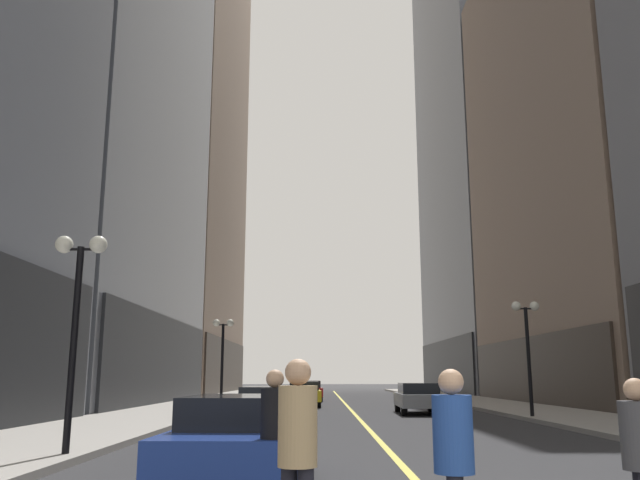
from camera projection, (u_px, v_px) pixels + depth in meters
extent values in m
plane|color=#2D2D30|center=(348.00, 405.00, 37.57)|extent=(200.00, 200.00, 0.00)
cube|color=#9E9991|center=(205.00, 403.00, 37.61)|extent=(4.50, 78.00, 0.15)
cube|color=#9E9991|center=(491.00, 403.00, 37.56)|extent=(4.50, 78.00, 0.15)
cube|color=#E5D64C|center=(348.00, 405.00, 37.57)|extent=(0.16, 70.00, 0.01)
cube|color=#212327|center=(165.00, 360.00, 37.63)|extent=(0.50, 22.80, 5.00)
cube|color=#332A23|center=(227.00, 367.00, 62.58)|extent=(0.50, 24.70, 5.00)
cube|color=gray|center=(609.00, 140.00, 40.29)|extent=(11.55, 24.00, 31.79)
cube|color=#332A23|center=(533.00, 371.00, 37.44)|extent=(0.50, 22.80, 3.81)
cube|color=slate|center=(503.00, 133.00, 67.36)|extent=(13.45, 26.00, 52.53)
cube|color=#212327|center=(448.00, 367.00, 62.52)|extent=(0.50, 24.70, 5.00)
cube|color=navy|center=(247.00, 447.00, 9.50)|extent=(2.02, 4.16, 0.55)
cube|color=black|center=(250.00, 413.00, 9.80)|extent=(1.76, 2.34, 0.50)
cylinder|color=black|center=(309.00, 455.00, 10.84)|extent=(0.23, 0.64, 0.64)
cylinder|color=black|center=(207.00, 455.00, 10.87)|extent=(0.23, 0.64, 0.64)
cube|color=#B7B7BC|center=(272.00, 413.00, 18.27)|extent=(1.80, 4.55, 0.55)
cube|color=black|center=(273.00, 395.00, 18.59)|extent=(1.56, 2.56, 0.50)
cylinder|color=black|center=(295.00, 428.00, 16.65)|extent=(0.23, 0.64, 0.64)
cylinder|color=black|center=(237.00, 428.00, 16.68)|extent=(0.23, 0.64, 0.64)
cylinder|color=black|center=(301.00, 420.00, 19.75)|extent=(0.23, 0.64, 0.64)
cylinder|color=black|center=(252.00, 419.00, 19.78)|extent=(0.23, 0.64, 0.64)
cube|color=slate|center=(420.00, 400.00, 28.53)|extent=(1.88, 4.53, 0.55)
cube|color=black|center=(420.00, 389.00, 28.40)|extent=(1.62, 2.55, 0.50)
cylinder|color=black|center=(400.00, 405.00, 30.03)|extent=(0.24, 0.65, 0.64)
cylinder|color=black|center=(433.00, 405.00, 29.98)|extent=(0.24, 0.65, 0.64)
cylinder|color=black|center=(406.00, 408.00, 26.96)|extent=(0.24, 0.65, 0.64)
cylinder|color=black|center=(443.00, 408.00, 26.91)|extent=(0.24, 0.65, 0.64)
cube|color=yellow|center=(306.00, 395.00, 35.22)|extent=(1.87, 4.43, 0.55)
cube|color=black|center=(306.00, 386.00, 35.53)|extent=(1.61, 2.49, 0.50)
cylinder|color=black|center=(321.00, 402.00, 33.68)|extent=(0.24, 0.65, 0.64)
cylinder|color=black|center=(292.00, 402.00, 33.64)|extent=(0.24, 0.65, 0.64)
cylinder|color=black|center=(320.00, 400.00, 36.68)|extent=(0.24, 0.65, 0.64)
cylinder|color=black|center=(293.00, 400.00, 36.64)|extent=(0.24, 0.65, 0.64)
cube|color=#B21919|center=(309.00, 392.00, 42.81)|extent=(2.12, 4.12, 0.55)
cube|color=black|center=(309.00, 384.00, 43.10)|extent=(1.81, 2.33, 0.50)
cylinder|color=black|center=(323.00, 397.00, 41.40)|extent=(0.25, 0.65, 0.64)
cylinder|color=black|center=(296.00, 397.00, 41.34)|extent=(0.25, 0.65, 0.64)
cylinder|color=black|center=(321.00, 396.00, 44.17)|extent=(0.25, 0.65, 0.64)
cylinder|color=black|center=(296.00, 396.00, 44.11)|extent=(0.25, 0.65, 0.64)
sphere|color=tan|center=(638.00, 389.00, 6.04)|extent=(0.21, 0.21, 0.21)
cylinder|color=black|center=(280.00, 478.00, 7.81)|extent=(0.14, 0.14, 0.82)
cylinder|color=black|center=(272.00, 480.00, 7.67)|extent=(0.14, 0.14, 0.82)
cylinder|color=black|center=(277.00, 415.00, 7.89)|extent=(0.47, 0.47, 0.65)
sphere|color=tan|center=(277.00, 379.00, 7.98)|extent=(0.22, 0.22, 0.22)
cylinder|color=#234799|center=(455.00, 434.00, 5.51)|extent=(0.40, 0.40, 0.64)
sphere|color=tan|center=(453.00, 382.00, 5.60)|extent=(0.22, 0.22, 0.22)
cylinder|color=tan|center=(300.00, 426.00, 5.60)|extent=(0.46, 0.46, 0.67)
sphere|color=tan|center=(300.00, 372.00, 5.70)|extent=(0.23, 0.23, 0.23)
cylinder|color=black|center=(76.00, 351.00, 12.93)|extent=(0.14, 0.14, 4.20)
cylinder|color=black|center=(83.00, 249.00, 13.35)|extent=(0.80, 0.06, 0.06)
sphere|color=white|center=(67.00, 245.00, 13.37)|extent=(0.36, 0.36, 0.36)
sphere|color=white|center=(101.00, 245.00, 13.37)|extent=(0.36, 0.36, 0.36)
cylinder|color=black|center=(224.00, 366.00, 32.55)|extent=(0.14, 0.14, 4.20)
cylinder|color=black|center=(225.00, 325.00, 32.97)|extent=(0.80, 0.06, 0.06)
sphere|color=white|center=(219.00, 323.00, 32.99)|extent=(0.36, 0.36, 0.36)
sphere|color=white|center=(232.00, 323.00, 32.99)|extent=(0.36, 0.36, 0.36)
cylinder|color=black|center=(531.00, 363.00, 24.61)|extent=(0.14, 0.14, 4.20)
cylinder|color=black|center=(528.00, 309.00, 25.03)|extent=(0.80, 0.06, 0.06)
sphere|color=white|center=(518.00, 306.00, 25.06)|extent=(0.36, 0.36, 0.36)
sphere|color=white|center=(537.00, 306.00, 25.05)|extent=(0.36, 0.36, 0.36)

